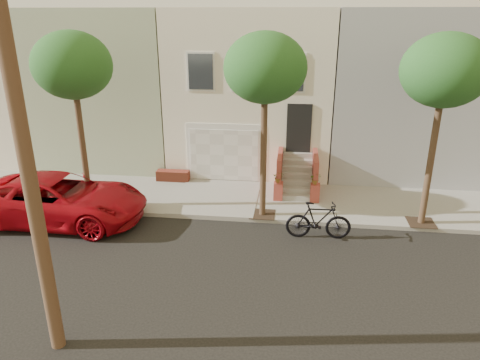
# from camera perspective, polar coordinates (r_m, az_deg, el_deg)

# --- Properties ---
(ground) EXTENTS (90.00, 90.00, 0.00)m
(ground) POSITION_cam_1_polar(r_m,az_deg,el_deg) (12.82, -3.06, -12.12)
(ground) COLOR black
(ground) RESTS_ON ground
(sidewalk) EXTENTS (40.00, 3.70, 0.15)m
(sidewalk) POSITION_cam_1_polar(r_m,az_deg,el_deg) (17.47, -0.03, -2.48)
(sidewalk) COLOR gray
(sidewalk) RESTS_ON ground
(house_row) EXTENTS (33.10, 11.70, 7.00)m
(house_row) POSITION_cam_1_polar(r_m,az_deg,el_deg) (22.13, 1.88, 12.05)
(house_row) COLOR silver
(house_row) RESTS_ON sidewalk
(tree_left) EXTENTS (2.70, 2.57, 6.30)m
(tree_left) POSITION_cam_1_polar(r_m,az_deg,el_deg) (16.41, -20.72, 13.49)
(tree_left) COLOR #2D2116
(tree_left) RESTS_ON sidewalk
(tree_mid) EXTENTS (2.70, 2.57, 6.30)m
(tree_mid) POSITION_cam_1_polar(r_m,az_deg,el_deg) (14.64, 3.24, 14.02)
(tree_mid) COLOR #2D2116
(tree_mid) RESTS_ON sidewalk
(tree_right) EXTENTS (2.70, 2.57, 6.30)m
(tree_right) POSITION_cam_1_polar(r_m,az_deg,el_deg) (15.28, 24.82, 12.50)
(tree_right) COLOR #2D2116
(tree_right) RESTS_ON sidewalk
(pickup_truck) EXTENTS (6.08, 2.82, 1.69)m
(pickup_truck) POSITION_cam_1_polar(r_m,az_deg,el_deg) (16.77, -22.28, -2.28)
(pickup_truck) COLOR #9F0811
(pickup_truck) RESTS_ON ground
(motorcycle) EXTENTS (2.13, 0.67, 1.27)m
(motorcycle) POSITION_cam_1_polar(r_m,az_deg,el_deg) (14.67, 10.04, -5.13)
(motorcycle) COLOR black
(motorcycle) RESTS_ON ground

